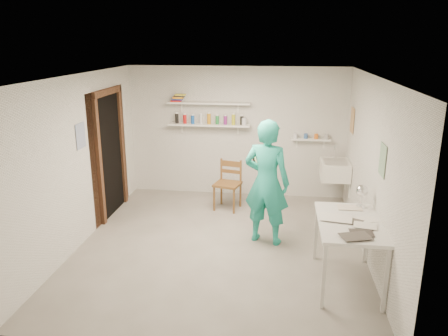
# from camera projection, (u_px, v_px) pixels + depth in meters

# --- Properties ---
(floor) EXTENTS (4.00, 4.50, 0.02)m
(floor) POSITION_uv_depth(u_px,v_px,m) (220.00, 246.00, 6.28)
(floor) COLOR slate
(floor) RESTS_ON ground
(ceiling) EXTENTS (4.00, 4.50, 0.02)m
(ceiling) POSITION_uv_depth(u_px,v_px,m) (220.00, 75.00, 5.59)
(ceiling) COLOR silver
(ceiling) RESTS_ON wall_back
(wall_back) EXTENTS (4.00, 0.02, 2.40)m
(wall_back) POSITION_uv_depth(u_px,v_px,m) (237.00, 132.00, 8.09)
(wall_back) COLOR silver
(wall_back) RESTS_ON ground
(wall_front) EXTENTS (4.00, 0.02, 2.40)m
(wall_front) POSITION_uv_depth(u_px,v_px,m) (185.00, 237.00, 3.79)
(wall_front) COLOR silver
(wall_front) RESTS_ON ground
(wall_left) EXTENTS (0.02, 4.50, 2.40)m
(wall_left) POSITION_uv_depth(u_px,v_px,m) (80.00, 161.00, 6.18)
(wall_left) COLOR silver
(wall_left) RESTS_ON ground
(wall_right) EXTENTS (0.02, 4.50, 2.40)m
(wall_right) POSITION_uv_depth(u_px,v_px,m) (373.00, 171.00, 5.69)
(wall_right) COLOR silver
(wall_right) RESTS_ON ground
(doorway_recess) EXTENTS (0.02, 0.90, 2.00)m
(doorway_recess) POSITION_uv_depth(u_px,v_px,m) (110.00, 156.00, 7.24)
(doorway_recess) COLOR black
(doorway_recess) RESTS_ON wall_left
(corridor_box) EXTENTS (1.40, 1.50, 2.10)m
(corridor_box) POSITION_uv_depth(u_px,v_px,m) (69.00, 151.00, 7.31)
(corridor_box) COLOR brown
(corridor_box) RESTS_ON ground
(door_lintel) EXTENTS (0.06, 1.05, 0.10)m
(door_lintel) POSITION_uv_depth(u_px,v_px,m) (107.00, 92.00, 6.94)
(door_lintel) COLOR brown
(door_lintel) RESTS_ON wall_left
(door_jamb_near) EXTENTS (0.06, 0.10, 2.00)m
(door_jamb_near) POSITION_uv_depth(u_px,v_px,m) (99.00, 164.00, 6.76)
(door_jamb_near) COLOR brown
(door_jamb_near) RESTS_ON ground
(door_jamb_far) EXTENTS (0.06, 0.10, 2.00)m
(door_jamb_far) POSITION_uv_depth(u_px,v_px,m) (122.00, 148.00, 7.71)
(door_jamb_far) COLOR brown
(door_jamb_far) RESTS_ON ground
(shelf_lower) EXTENTS (1.50, 0.22, 0.03)m
(shelf_lower) POSITION_uv_depth(u_px,v_px,m) (209.00, 125.00, 7.98)
(shelf_lower) COLOR white
(shelf_lower) RESTS_ON wall_back
(shelf_upper) EXTENTS (1.50, 0.22, 0.03)m
(shelf_upper) POSITION_uv_depth(u_px,v_px,m) (209.00, 103.00, 7.87)
(shelf_upper) COLOR white
(shelf_upper) RESTS_ON wall_back
(ledge_shelf) EXTENTS (0.70, 0.14, 0.03)m
(ledge_shelf) POSITION_uv_depth(u_px,v_px,m) (311.00, 139.00, 7.86)
(ledge_shelf) COLOR white
(ledge_shelf) RESTS_ON wall_back
(poster_left) EXTENTS (0.01, 0.28, 0.36)m
(poster_left) POSITION_uv_depth(u_px,v_px,m) (81.00, 136.00, 6.13)
(poster_left) COLOR #334C7F
(poster_left) RESTS_ON wall_left
(poster_right_a) EXTENTS (0.01, 0.34, 0.42)m
(poster_right_a) POSITION_uv_depth(u_px,v_px,m) (352.00, 120.00, 7.31)
(poster_right_a) COLOR #995933
(poster_right_a) RESTS_ON wall_right
(poster_right_b) EXTENTS (0.01, 0.30, 0.38)m
(poster_right_b) POSITION_uv_depth(u_px,v_px,m) (382.00, 160.00, 5.08)
(poster_right_b) COLOR #3F724C
(poster_right_b) RESTS_ON wall_right
(belfast_sink) EXTENTS (0.48, 0.60, 0.30)m
(belfast_sink) POSITION_uv_depth(u_px,v_px,m) (335.00, 170.00, 7.48)
(belfast_sink) COLOR white
(belfast_sink) RESTS_ON wall_right
(man) EXTENTS (0.76, 0.60, 1.81)m
(man) POSITION_uv_depth(u_px,v_px,m) (267.00, 182.00, 6.17)
(man) COLOR teal
(man) RESTS_ON ground
(wall_clock) EXTENTS (0.32, 0.12, 0.33)m
(wall_clock) POSITION_uv_depth(u_px,v_px,m) (264.00, 158.00, 6.29)
(wall_clock) COLOR #F8EFA9
(wall_clock) RESTS_ON man
(wooden_chair) EXTENTS (0.50, 0.49, 0.90)m
(wooden_chair) POSITION_uv_depth(u_px,v_px,m) (227.00, 184.00, 7.53)
(wooden_chair) COLOR brown
(wooden_chair) RESTS_ON ground
(work_table) EXTENTS (0.73, 1.21, 0.81)m
(work_table) POSITION_uv_depth(u_px,v_px,m) (347.00, 253.00, 5.21)
(work_table) COLOR silver
(work_table) RESTS_ON ground
(desk_lamp) EXTENTS (0.15, 0.15, 0.15)m
(desk_lamp) POSITION_uv_depth(u_px,v_px,m) (362.00, 191.00, 5.47)
(desk_lamp) COLOR silver
(desk_lamp) RESTS_ON work_table
(spray_cans) EXTENTS (1.31, 0.06, 0.17)m
(spray_cans) POSITION_uv_depth(u_px,v_px,m) (209.00, 119.00, 7.95)
(spray_cans) COLOR black
(spray_cans) RESTS_ON shelf_lower
(book_stack) EXTENTS (0.26, 0.14, 0.14)m
(book_stack) POSITION_uv_depth(u_px,v_px,m) (178.00, 98.00, 7.91)
(book_stack) COLOR red
(book_stack) RESTS_ON shelf_upper
(ledge_pots) EXTENTS (0.48, 0.07, 0.09)m
(ledge_pots) POSITION_uv_depth(u_px,v_px,m) (311.00, 136.00, 7.84)
(ledge_pots) COLOR silver
(ledge_pots) RESTS_ON ledge_shelf
(papers) EXTENTS (0.30, 0.22, 0.03)m
(papers) POSITION_uv_depth(u_px,v_px,m) (350.00, 220.00, 5.09)
(papers) COLOR silver
(papers) RESTS_ON work_table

